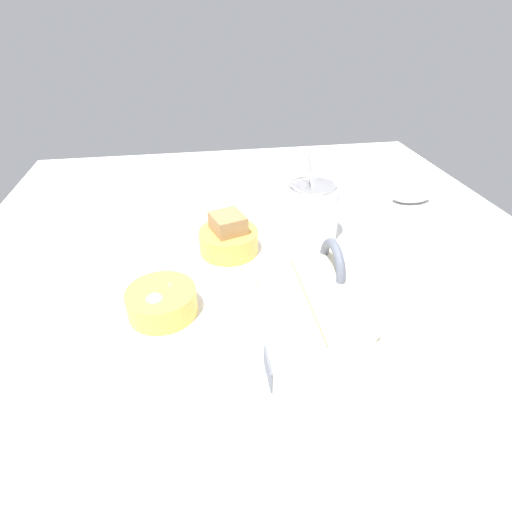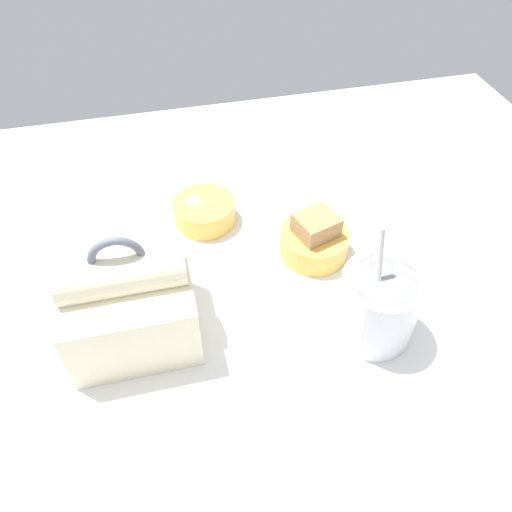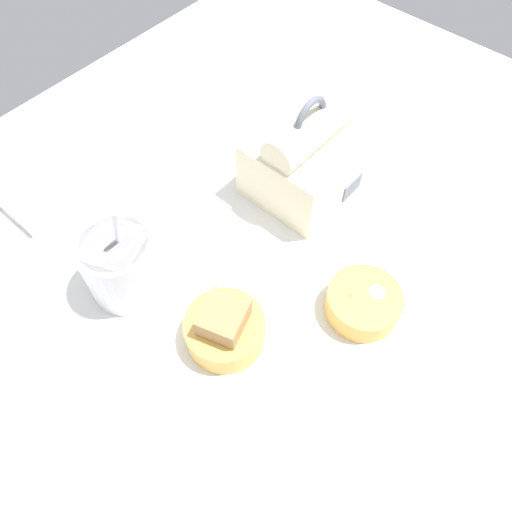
{
  "view_description": "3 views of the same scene",
  "coord_description": "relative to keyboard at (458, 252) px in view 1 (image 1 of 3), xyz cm",
  "views": [
    {
      "loc": [
        49.29,
        -11.11,
        41.37
      ],
      "look_at": [
        -2.76,
        -2.63,
        7.0
      ],
      "focal_mm": 28.0,
      "sensor_mm": 36.0,
      "label": 1
    },
    {
      "loc": [
        8.64,
        45.53,
        58.42
      ],
      "look_at": [
        -2.76,
        -2.63,
        7.0
      ],
      "focal_mm": 35.0,
      "sensor_mm": 36.0,
      "label": 2
    },
    {
      "loc": [
        -31.28,
        -27.51,
        64.25
      ],
      "look_at": [
        -2.76,
        -2.63,
        7.0
      ],
      "focal_mm": 35.0,
      "sensor_mm": 36.0,
      "label": 3
    }
  ],
  "objects": [
    {
      "name": "bento_bowl_sandwich",
      "position": [
        -8.6,
        -40.32,
        1.75
      ],
      "size": [
        10.67,
        10.67,
        7.41
      ],
      "color": "#EAB24C",
      "rests_on": "desk_surface"
    },
    {
      "name": "desk_surface",
      "position": [
        4.24,
        -34.29,
        -2.02
      ],
      "size": [
        140.0,
        110.0,
        2.0
      ],
      "color": "white",
      "rests_on": "ground"
    },
    {
      "name": "lunch_bag",
      "position": [
        19.46,
        -31.44,
        5.36
      ],
      "size": [
        16.22,
        14.9,
        17.71
      ],
      "color": "#EFE5C1",
      "rests_on": "desk_surface"
    },
    {
      "name": "computer_mouse",
      "position": [
        -22.92,
        2.79,
        0.41
      ],
      "size": [
        4.95,
        8.93,
        2.85
      ],
      "color": "silver",
      "rests_on": "desk_surface"
    },
    {
      "name": "bento_bowl_snacks",
      "position": [
        6.76,
        -51.67,
        1.11
      ],
      "size": [
        10.21,
        10.21,
        4.75
      ],
      "color": "#EAB24C",
      "rests_on": "desk_surface"
    },
    {
      "name": "keyboard",
      "position": [
        0.0,
        0.0,
        0.0
      ],
      "size": [
        32.05,
        13.82,
        2.1
      ],
      "color": "silver",
      "rests_on": "desk_surface"
    },
    {
      "name": "soup_cup",
      "position": [
        -11.72,
        -24.23,
        4.46
      ],
      "size": [
        10.38,
        10.38,
        17.52
      ],
      "color": "silver",
      "rests_on": "desk_surface"
    }
  ]
}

